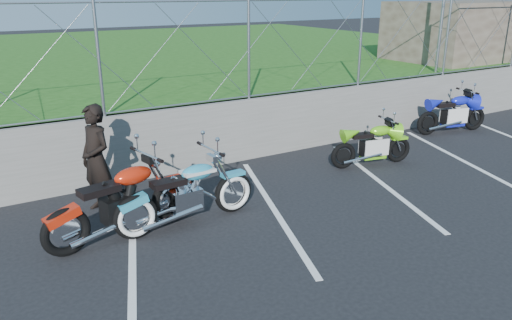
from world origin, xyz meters
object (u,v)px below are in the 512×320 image
naked_orange (123,204)px  sportbike_blue (453,115)px  person_standing (96,159)px  cruiser_turquoise (188,196)px  sportbike_green (373,146)px

naked_orange → sportbike_blue: naked_orange is taller
naked_orange → person_standing: (-0.08, 1.08, 0.38)m
cruiser_turquoise → sportbike_blue: (7.87, 1.41, -0.01)m
person_standing → naked_orange: bearing=-12.9°
sportbike_green → person_standing: person_standing is taller
naked_orange → person_standing: bearing=82.8°
sportbike_blue → person_standing: 8.93m
cruiser_turquoise → sportbike_green: bearing=4.3°
cruiser_turquoise → sportbike_green: cruiser_turquoise is taller
cruiser_turquoise → naked_orange: size_ratio=1.00×
sportbike_green → sportbike_blue: (3.51, 0.82, 0.05)m
naked_orange → person_standing: 1.15m
sportbike_green → sportbike_blue: bearing=25.7°
naked_orange → sportbike_green: size_ratio=1.30×
cruiser_turquoise → naked_orange: 0.97m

